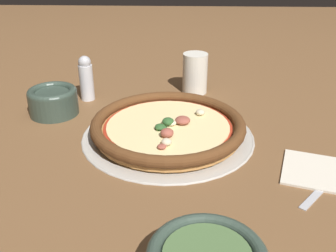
{
  "coord_description": "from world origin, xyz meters",
  "views": [
    {
      "loc": [
        -0.71,
        -0.03,
        0.38
      ],
      "look_at": [
        0.0,
        0.0,
        0.02
      ],
      "focal_mm": 42.0,
      "sensor_mm": 36.0,
      "label": 1
    }
  ],
  "objects_px": {
    "pizza": "(168,126)",
    "pepper_shaker": "(86,78)",
    "napkin": "(319,171)",
    "fork": "(328,182)",
    "bowl_near": "(53,100)",
    "drinking_cup": "(195,73)",
    "pizza_tray": "(168,134)"
  },
  "relations": [
    {
      "from": "pizza_tray",
      "to": "bowl_near",
      "type": "distance_m",
      "value": 0.28
    },
    {
      "from": "napkin",
      "to": "fork",
      "type": "relative_size",
      "value": 1.06
    },
    {
      "from": "bowl_near",
      "to": "fork",
      "type": "bearing_deg",
      "value": -115.36
    },
    {
      "from": "pizza_tray",
      "to": "pepper_shaker",
      "type": "bearing_deg",
      "value": 47.61
    },
    {
      "from": "napkin",
      "to": "drinking_cup",
      "type": "bearing_deg",
      "value": 29.13
    },
    {
      "from": "pizza",
      "to": "pepper_shaker",
      "type": "relative_size",
      "value": 2.83
    },
    {
      "from": "pizza",
      "to": "bowl_near",
      "type": "relative_size",
      "value": 2.85
    },
    {
      "from": "drinking_cup",
      "to": "pepper_shaker",
      "type": "height_order",
      "value": "pepper_shaker"
    },
    {
      "from": "napkin",
      "to": "pepper_shaker",
      "type": "relative_size",
      "value": 1.35
    },
    {
      "from": "fork",
      "to": "pepper_shaker",
      "type": "xyz_separation_m",
      "value": [
        0.34,
        0.48,
        0.05
      ]
    },
    {
      "from": "fork",
      "to": "napkin",
      "type": "bearing_deg",
      "value": 55.28
    },
    {
      "from": "drinking_cup",
      "to": "napkin",
      "type": "bearing_deg",
      "value": -150.87
    },
    {
      "from": "pizza",
      "to": "napkin",
      "type": "xyz_separation_m",
      "value": [
        -0.12,
        -0.27,
        -0.02
      ]
    },
    {
      "from": "napkin",
      "to": "fork",
      "type": "xyz_separation_m",
      "value": [
        -0.03,
        -0.01,
        -0.0
      ]
    },
    {
      "from": "drinking_cup",
      "to": "fork",
      "type": "xyz_separation_m",
      "value": [
        -0.4,
        -0.21,
        -0.05
      ]
    },
    {
      "from": "drinking_cup",
      "to": "fork",
      "type": "bearing_deg",
      "value": -151.82
    },
    {
      "from": "napkin",
      "to": "fork",
      "type": "bearing_deg",
      "value": -165.35
    },
    {
      "from": "bowl_near",
      "to": "pepper_shaker",
      "type": "bearing_deg",
      "value": -33.66
    },
    {
      "from": "fork",
      "to": "pepper_shaker",
      "type": "relative_size",
      "value": 1.28
    },
    {
      "from": "drinking_cup",
      "to": "napkin",
      "type": "xyz_separation_m",
      "value": [
        -0.37,
        -0.21,
        -0.05
      ]
    },
    {
      "from": "pizza",
      "to": "napkin",
      "type": "bearing_deg",
      "value": -115.13
    },
    {
      "from": "pizza_tray",
      "to": "napkin",
      "type": "xyz_separation_m",
      "value": [
        -0.12,
        -0.27,
        0.0
      ]
    },
    {
      "from": "napkin",
      "to": "fork",
      "type": "distance_m",
      "value": 0.03
    },
    {
      "from": "pizza",
      "to": "drinking_cup",
      "type": "height_order",
      "value": "drinking_cup"
    },
    {
      "from": "pizza_tray",
      "to": "napkin",
      "type": "distance_m",
      "value": 0.29
    },
    {
      "from": "bowl_near",
      "to": "pizza",
      "type": "bearing_deg",
      "value": -110.93
    },
    {
      "from": "bowl_near",
      "to": "fork",
      "type": "distance_m",
      "value": 0.59
    },
    {
      "from": "bowl_near",
      "to": "drinking_cup",
      "type": "relative_size",
      "value": 1.08
    },
    {
      "from": "pizza",
      "to": "napkin",
      "type": "distance_m",
      "value": 0.29
    },
    {
      "from": "bowl_near",
      "to": "drinking_cup",
      "type": "xyz_separation_m",
      "value": [
        0.14,
        -0.32,
        0.02
      ]
    },
    {
      "from": "pizza_tray",
      "to": "bowl_near",
      "type": "bearing_deg",
      "value": 69.11
    },
    {
      "from": "bowl_near",
      "to": "pepper_shaker",
      "type": "relative_size",
      "value": 0.99
    }
  ]
}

